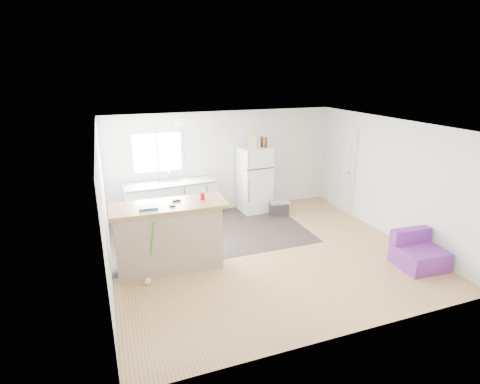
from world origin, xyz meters
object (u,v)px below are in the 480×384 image
(red_cup, at_px, (203,196))
(bottle_right, at_px, (262,142))
(refrigerator, at_px, (255,180))
(mop, at_px, (149,270))
(kitchen_cabinets, at_px, (172,201))
(blue_tray, at_px, (148,207))
(cardboard_box, at_px, (252,142))
(cleaner_jug, at_px, (176,260))
(bottle_left, at_px, (266,142))
(peninsula, at_px, (169,236))
(cooler, at_px, (279,207))
(purple_seat, at_px, (418,254))

(red_cup, relative_size, bottle_right, 0.48)
(refrigerator, bearing_deg, mop, -142.48)
(kitchen_cabinets, relative_size, blue_tray, 7.00)
(mop, xyz_separation_m, cardboard_box, (2.75, 2.44, 1.48))
(cleaner_jug, relative_size, bottle_left, 1.38)
(cardboard_box, xyz_separation_m, bottle_right, (0.27, 0.05, -0.02))
(peninsula, bearing_deg, cooler, 31.35)
(kitchen_cabinets, relative_size, refrigerator, 1.34)
(peninsula, distance_m, refrigerator, 3.23)
(refrigerator, height_order, mop, refrigerator)
(purple_seat, xyz_separation_m, red_cup, (-3.48, 1.45, 1.01))
(red_cup, xyz_separation_m, blue_tray, (-0.93, -0.11, -0.04))
(kitchen_cabinets, bearing_deg, mop, -112.57)
(cooler, xyz_separation_m, bottle_left, (-0.22, 0.36, 1.52))
(purple_seat, xyz_separation_m, blue_tray, (-4.41, 1.34, 0.97))
(red_cup, height_order, bottle_right, bottle_right)
(peninsula, distance_m, cooler, 3.35)
(cardboard_box, bearing_deg, blue_tray, -141.11)
(kitchen_cabinets, relative_size, peninsula, 1.09)
(cardboard_box, bearing_deg, peninsula, -138.75)
(purple_seat, bearing_deg, bottle_left, 116.13)
(cooler, bearing_deg, cardboard_box, 151.00)
(cleaner_jug, relative_size, bottle_right, 1.38)
(kitchen_cabinets, xyz_separation_m, mop, (-0.83, -2.51, -0.24))
(bottle_left, bearing_deg, purple_seat, -67.41)
(red_cup, bearing_deg, bottle_left, 44.05)
(refrigerator, bearing_deg, blue_tray, -145.13)
(kitchen_cabinets, height_order, peninsula, kitchen_cabinets)
(bottle_right, bearing_deg, refrigerator, -178.88)
(kitchen_cabinets, height_order, bottle_left, bottle_left)
(peninsula, distance_m, cleaner_jug, 0.46)
(cleaner_jug, bearing_deg, mop, -126.00)
(red_cup, bearing_deg, cleaner_jug, -172.03)
(refrigerator, xyz_separation_m, mop, (-2.85, -2.49, -0.55))
(kitchen_cabinets, distance_m, purple_seat, 5.12)
(red_cup, distance_m, cardboard_box, 2.71)
(kitchen_cabinets, height_order, red_cup, red_cup)
(blue_tray, relative_size, cardboard_box, 1.00)
(cleaner_jug, distance_m, cardboard_box, 3.46)
(refrigerator, xyz_separation_m, cleaner_jug, (-2.35, -2.16, -0.63))
(red_cup, relative_size, bottle_left, 0.48)
(cooler, height_order, bottle_left, bottle_left)
(cooler, height_order, cleaner_jug, cleaner_jug)
(kitchen_cabinets, height_order, mop, kitchen_cabinets)
(blue_tray, bearing_deg, cleaner_jug, 5.29)
(purple_seat, height_order, mop, mop)
(refrigerator, bearing_deg, peninsula, -142.88)
(cooler, relative_size, blue_tray, 1.61)
(refrigerator, distance_m, blue_tray, 3.54)
(peninsula, xyz_separation_m, blue_tray, (-0.31, -0.09, 0.60))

